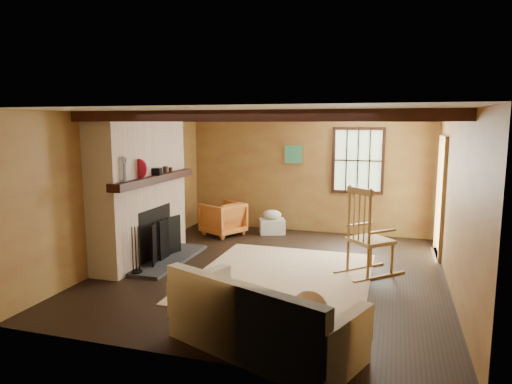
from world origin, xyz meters
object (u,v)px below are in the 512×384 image
(rocking_chair, at_px, (368,238))
(armchair, at_px, (223,218))
(fireplace, at_px, (142,193))
(laundry_basket, at_px, (272,226))
(sofa, at_px, (261,324))

(rocking_chair, distance_m, armchair, 3.36)
(fireplace, distance_m, armchair, 2.17)
(laundry_basket, distance_m, armchair, 1.02)
(sofa, xyz_separation_m, armchair, (-2.08, 4.32, 0.06))
(sofa, bearing_deg, armchair, 137.76)
(sofa, height_order, armchair, sofa)
(fireplace, xyz_separation_m, sofa, (2.75, -2.40, -0.83))
(laundry_basket, height_order, armchair, armchair)
(fireplace, xyz_separation_m, armchair, (0.67, 1.92, -0.77))
(rocking_chair, bearing_deg, armchair, 16.61)
(fireplace, bearing_deg, armchair, 70.83)
(laundry_basket, bearing_deg, rocking_chair, -45.18)
(rocking_chair, bearing_deg, fireplace, 50.20)
(rocking_chair, relative_size, sofa, 0.63)
(fireplace, distance_m, sofa, 3.74)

